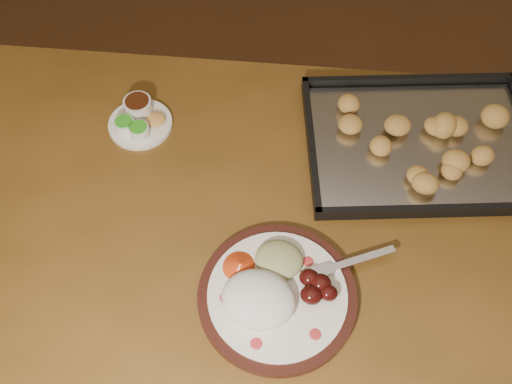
% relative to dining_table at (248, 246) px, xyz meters
% --- Properties ---
extents(ground, '(4.00, 4.00, 0.00)m').
position_rel_dining_table_xyz_m(ground, '(0.23, 0.07, -0.65)').
color(ground, brown).
rests_on(ground, ground).
extents(dining_table, '(1.63, 1.15, 0.75)m').
position_rel_dining_table_xyz_m(dining_table, '(0.00, 0.00, 0.00)').
color(dining_table, brown).
rests_on(dining_table, ground).
extents(dinner_plate, '(0.34, 0.30, 0.07)m').
position_rel_dining_table_xyz_m(dinner_plate, '(0.09, -0.14, 0.12)').
color(dinner_plate, black).
rests_on(dinner_plate, dining_table).
extents(condiment_saucer, '(0.14, 0.14, 0.05)m').
position_rel_dining_table_xyz_m(condiment_saucer, '(-0.30, 0.18, 0.11)').
color(condiment_saucer, white).
rests_on(condiment_saucer, dining_table).
extents(baking_tray, '(0.58, 0.49, 0.05)m').
position_rel_dining_table_xyz_m(baking_tray, '(0.31, 0.29, 0.11)').
color(baking_tray, black).
rests_on(baking_tray, dining_table).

